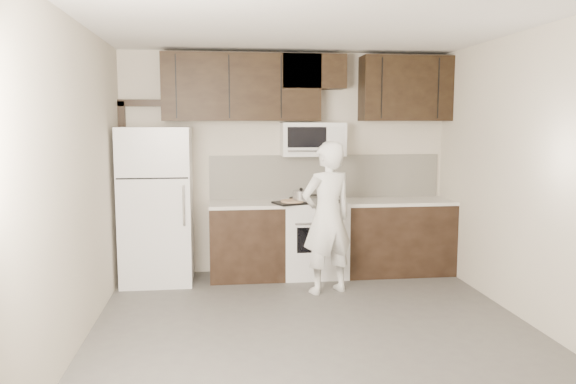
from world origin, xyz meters
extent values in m
plane|color=#4F4C4A|center=(0.00, 0.00, 0.00)|extent=(4.50, 4.50, 0.00)
plane|color=beige|center=(0.00, 2.25, 1.35)|extent=(4.00, 0.00, 4.00)
plane|color=white|center=(0.00, 0.00, 2.70)|extent=(4.50, 4.50, 0.00)
cube|color=black|center=(-0.52, 1.94, 0.43)|extent=(0.87, 0.62, 0.87)
cube|color=black|center=(1.34, 1.94, 0.43)|extent=(1.32, 0.62, 0.87)
cube|color=silver|center=(-0.52, 1.94, 0.89)|extent=(0.87, 0.64, 0.04)
cube|color=silver|center=(1.34, 1.94, 0.89)|extent=(1.32, 0.64, 0.04)
cube|color=silver|center=(0.30, 1.94, 0.45)|extent=(0.76, 0.62, 0.89)
cube|color=silver|center=(0.30, 1.94, 0.90)|extent=(0.76, 0.62, 0.02)
cube|color=black|center=(0.30, 1.63, 0.50)|extent=(0.50, 0.01, 0.30)
cylinder|color=silver|center=(0.30, 1.60, 0.70)|extent=(0.55, 0.02, 0.02)
cylinder|color=black|center=(0.12, 1.79, 0.93)|extent=(0.20, 0.20, 0.03)
cylinder|color=black|center=(0.48, 1.79, 0.93)|extent=(0.20, 0.20, 0.03)
cylinder|color=black|center=(0.12, 2.09, 0.93)|extent=(0.20, 0.20, 0.03)
cylinder|color=black|center=(0.48, 2.09, 0.93)|extent=(0.20, 0.20, 0.03)
cube|color=silver|center=(0.50, 2.24, 1.18)|extent=(2.90, 0.02, 0.54)
cube|color=black|center=(-0.55, 2.08, 2.26)|extent=(1.85, 0.35, 0.78)
cube|color=black|center=(1.45, 2.08, 2.26)|extent=(1.10, 0.35, 0.78)
cube|color=black|center=(0.30, 2.08, 2.45)|extent=(0.76, 0.35, 0.40)
cube|color=silver|center=(0.30, 2.06, 1.65)|extent=(0.76, 0.38, 0.40)
cube|color=black|center=(0.20, 1.86, 1.68)|extent=(0.46, 0.01, 0.24)
cube|color=silver|center=(0.56, 1.86, 1.68)|extent=(0.18, 0.01, 0.24)
cylinder|color=silver|center=(0.20, 1.84, 1.52)|extent=(0.46, 0.02, 0.02)
cube|color=silver|center=(-1.55, 1.89, 0.90)|extent=(0.80, 0.72, 1.80)
cube|color=black|center=(-1.55, 1.53, 1.25)|extent=(0.77, 0.01, 0.02)
cylinder|color=silver|center=(-1.22, 1.50, 0.95)|extent=(0.03, 0.03, 0.45)
cube|color=black|center=(-1.96, 2.21, 1.05)|extent=(0.08, 0.08, 2.10)
cube|color=black|center=(-1.75, 2.21, 2.08)|extent=(0.50, 0.08, 0.08)
cylinder|color=silver|center=(0.12, 1.79, 0.98)|extent=(0.20, 0.20, 0.15)
sphere|color=black|center=(0.12, 1.79, 1.07)|extent=(0.04, 0.04, 0.04)
cylinder|color=black|center=(0.27, 1.77, 1.01)|extent=(0.18, 0.05, 0.02)
cube|color=black|center=(0.02, 1.76, 0.92)|extent=(0.48, 0.42, 0.02)
cylinder|color=#CBAD88|center=(0.02, 1.76, 0.94)|extent=(0.35, 0.35, 0.02)
imported|color=white|center=(0.32, 1.23, 0.83)|extent=(0.70, 0.58, 1.66)
camera|label=1|loc=(-0.84, -4.65, 1.86)|focal=35.00mm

